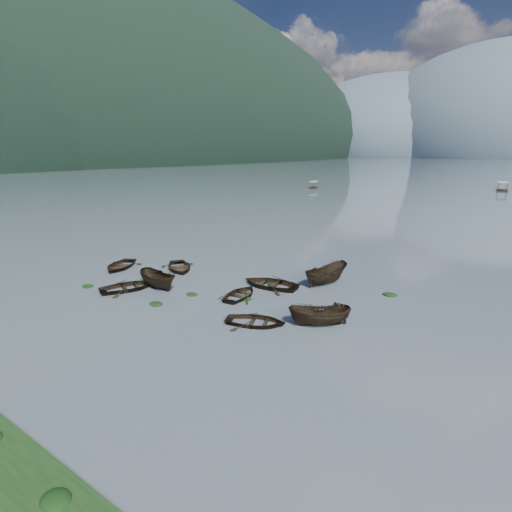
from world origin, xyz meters
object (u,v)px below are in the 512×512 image
Objects in this scene: rowboat_0 at (120,268)px; pontoon_left at (314,188)px; pontoon_centre at (502,191)px; rowboat_3 at (241,297)px.

rowboat_0 is 94.67m from pontoon_left.
pontoon_centre is (23.63, 114.52, 0.00)m from rowboat_0.
pontoon_left is at bearing -73.35° from rowboat_3.
rowboat_0 is at bearing -106.89° from pontoon_centre.
pontoon_centre reaches higher than pontoon_left.
pontoon_left is 0.80× the size of pontoon_centre.
pontoon_centre reaches higher than rowboat_3.
rowboat_3 is at bearing -99.67° from pontoon_centre.
rowboat_3 is 0.59× the size of pontoon_centre.
rowboat_0 reaches higher than rowboat_3.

